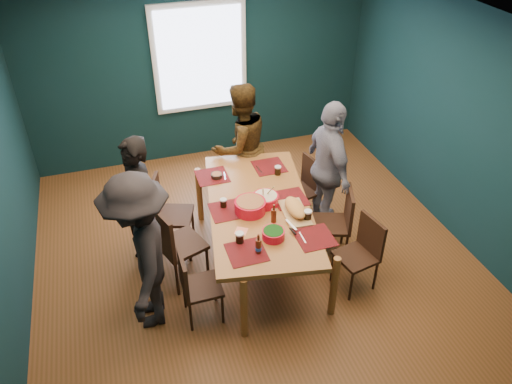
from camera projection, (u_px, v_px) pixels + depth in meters
room at (244, 141)px, 5.45m from camera, size 5.01×5.01×2.71m
dining_table at (259, 210)px, 5.47m from camera, size 1.45×2.31×0.82m
chair_left_far at (165, 209)px, 5.81m from camera, size 0.54×0.54×0.94m
chair_left_mid at (173, 241)px, 5.29m from camera, size 0.57×0.57×1.00m
chair_left_near at (193, 283)px, 4.92m from camera, size 0.38×0.38×0.84m
chair_right_far at (305, 184)px, 6.33m from camera, size 0.46×0.46×0.84m
chair_right_mid at (339, 218)px, 5.71m from camera, size 0.52×0.52×0.89m
chair_right_near at (363, 248)px, 5.32m from camera, size 0.46×0.46×0.86m
person_far_left at (139, 206)px, 5.41m from camera, size 0.54×0.68×1.63m
person_back at (240, 146)px, 6.42m from camera, size 0.98×0.87×1.69m
person_right at (329, 168)px, 5.96m from camera, size 0.42×1.00×1.71m
person_near_left at (141, 254)px, 4.71m from camera, size 0.78×1.19×1.73m
bowl_salad at (250, 206)px, 5.28m from camera, size 0.33×0.33×0.14m
bowl_dumpling at (266, 199)px, 5.40m from camera, size 0.28×0.28×0.26m
bowl_herbs at (273, 234)px, 4.94m from camera, size 0.23×0.23×0.10m
cutting_board at (295, 209)px, 5.26m from camera, size 0.30×0.62×0.14m
small_bowl at (217, 176)px, 5.85m from camera, size 0.13×0.13×0.06m
beer_bottle_a at (258, 246)px, 4.74m from camera, size 0.06×0.06×0.23m
beer_bottle_b at (274, 215)px, 5.13m from camera, size 0.06×0.06×0.22m
cola_glass_a at (240, 237)px, 4.88m from camera, size 0.08×0.08×0.12m
cola_glass_b at (308, 215)px, 5.17m from camera, size 0.08×0.08×0.12m
cola_glass_c at (278, 170)px, 5.89m from camera, size 0.08×0.08×0.11m
cola_glass_d at (223, 203)px, 5.36m from camera, size 0.07×0.07×0.10m
napkin_a at (289, 193)px, 5.60m from camera, size 0.14×0.14×0.00m
napkin_b at (241, 231)px, 5.05m from camera, size 0.17×0.17×0.00m
napkin_c at (312, 238)px, 4.97m from camera, size 0.17×0.17×0.00m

